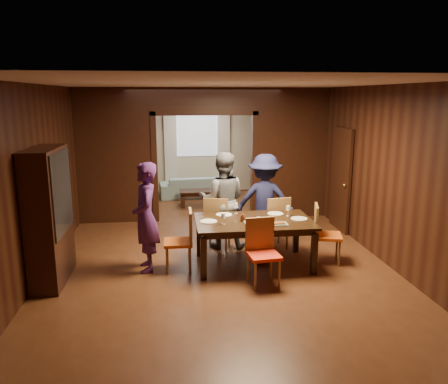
{
  "coord_description": "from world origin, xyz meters",
  "views": [
    {
      "loc": [
        -0.72,
        -7.91,
        2.72
      ],
      "look_at": [
        0.18,
        -0.4,
        1.05
      ],
      "focal_mm": 35.0,
      "sensor_mm": 36.0,
      "label": 1
    }
  ],
  "objects": [
    {
      "name": "chair_far_l",
      "position": [
        0.07,
        -0.35,
        0.48
      ],
      "size": [
        0.54,
        0.54,
        0.97
      ],
      "primitive_type": null,
      "rotation": [
        0.0,
        0.0,
        2.86
      ],
      "color": "#C77B12",
      "rests_on": "floor"
    },
    {
      "name": "person_grey",
      "position": [
        0.17,
        -0.29,
        0.88
      ],
      "size": [
        0.95,
        0.8,
        1.75
      ],
      "primitive_type": "imported",
      "rotation": [
        0.0,
        0.0,
        2.97
      ],
      "color": "slate",
      "rests_on": "floor"
    },
    {
      "name": "plate_far_r",
      "position": [
        1.0,
        -0.92,
        0.77
      ],
      "size": [
        0.27,
        0.27,
        0.01
      ],
      "primitive_type": "cylinder",
      "color": "silver",
      "rests_on": "dining_table"
    },
    {
      "name": "hutch",
      "position": [
        -2.53,
        -1.5,
        1.0
      ],
      "size": [
        0.4,
        1.2,
        2.0
      ],
      "primitive_type": "cube",
      "color": "black",
      "rests_on": "floor"
    },
    {
      "name": "coffee_table",
      "position": [
        -0.16,
        2.79,
        0.2
      ],
      "size": [
        0.8,
        0.5,
        0.4
      ],
      "primitive_type": "cube",
      "color": "black",
      "rests_on": "floor"
    },
    {
      "name": "plate_right",
      "position": [
        1.31,
        -1.27,
        0.77
      ],
      "size": [
        0.27,
        0.27,
        0.01
      ],
      "primitive_type": "cylinder",
      "color": "silver",
      "rests_on": "dining_table"
    },
    {
      "name": "tumbler",
      "position": [
        0.58,
        -1.57,
        0.83
      ],
      "size": [
        0.07,
        0.07,
        0.14
      ],
      "primitive_type": "cylinder",
      "color": "silver",
      "rests_on": "dining_table"
    },
    {
      "name": "window_far",
      "position": [
        0.0,
        4.44,
        1.7
      ],
      "size": [
        1.2,
        0.03,
        1.3
      ],
      "primitive_type": "cube",
      "color": "silver",
      "rests_on": "back_wall"
    },
    {
      "name": "wineglass_far",
      "position": [
        0.34,
        -0.8,
        0.85
      ],
      "size": [
        0.08,
        0.08,
        0.18
      ],
      "primitive_type": null,
      "color": "silver",
      "rests_on": "dining_table"
    },
    {
      "name": "platter_b",
      "position": [
        0.89,
        -1.53,
        0.78
      ],
      "size": [
        0.3,
        0.2,
        0.04
      ],
      "primitive_type": "cube",
      "color": "gray",
      "rests_on": "dining_table"
    },
    {
      "name": "door_right",
      "position": [
        2.7,
        0.5,
        1.05
      ],
      "size": [
        0.06,
        0.9,
        2.1
      ],
      "primitive_type": "cube",
      "color": "black",
      "rests_on": "floor"
    },
    {
      "name": "chair_far_r",
      "position": [
        1.09,
        -0.45,
        0.48
      ],
      "size": [
        0.51,
        0.51,
        0.97
      ],
      "primitive_type": null,
      "rotation": [
        0.0,
        0.0,
        3.32
      ],
      "color": "#E95A16",
      "rests_on": "floor"
    },
    {
      "name": "chair_left",
      "position": [
        -0.66,
        -1.3,
        0.48
      ],
      "size": [
        0.44,
        0.44,
        0.97
      ],
      "primitive_type": null,
      "rotation": [
        0.0,
        0.0,
        -1.58
      ],
      "color": "#C54E12",
      "rests_on": "floor"
    },
    {
      "name": "chair_near",
      "position": [
        0.57,
        -2.03,
        0.48
      ],
      "size": [
        0.49,
        0.49,
        0.97
      ],
      "primitive_type": null,
      "rotation": [
        0.0,
        0.0,
        0.11
      ],
      "color": "red",
      "rests_on": "floor"
    },
    {
      "name": "curtain_right",
      "position": [
        0.75,
        4.4,
        1.25
      ],
      "size": [
        0.35,
        0.06,
        2.4
      ],
      "primitive_type": "cube",
      "color": "white",
      "rests_on": "back_wall"
    },
    {
      "name": "dining_table",
      "position": [
        0.57,
        -1.24,
        0.38
      ],
      "size": [
        1.87,
        1.17,
        0.76
      ],
      "primitive_type": "cube",
      "color": "black",
      "rests_on": "floor"
    },
    {
      "name": "sofa",
      "position": [
        -0.08,
        3.85,
        0.29
      ],
      "size": [
        2.02,
        0.93,
        0.57
      ],
      "primitive_type": "imported",
      "rotation": [
        0.0,
        0.0,
        3.22
      ],
      "color": "#95BDC3",
      "rests_on": "floor"
    },
    {
      "name": "floor",
      "position": [
        0.0,
        0.0,
        0.0
      ],
      "size": [
        9.0,
        9.0,
        0.0
      ],
      "primitive_type": "plane",
      "color": "#522B17",
      "rests_on": "ground"
    },
    {
      "name": "plate_left",
      "position": [
        -0.17,
        -1.25,
        0.77
      ],
      "size": [
        0.27,
        0.27,
        0.01
      ],
      "primitive_type": "cylinder",
      "color": "white",
      "rests_on": "dining_table"
    },
    {
      "name": "wineglass_left",
      "position": [
        0.04,
        -1.42,
        0.85
      ],
      "size": [
        0.08,
        0.08,
        0.18
      ],
      "primitive_type": null,
      "color": "silver",
      "rests_on": "dining_table"
    },
    {
      "name": "plate_far_l",
      "position": [
        0.12,
        -0.88,
        0.77
      ],
      "size": [
        0.27,
        0.27,
        0.01
      ],
      "primitive_type": "cylinder",
      "color": "white",
      "rests_on": "dining_table"
    },
    {
      "name": "platter_a",
      "position": [
        0.53,
        -1.39,
        0.78
      ],
      "size": [
        0.3,
        0.2,
        0.04
      ],
      "primitive_type": "cube",
      "color": "gray",
      "rests_on": "dining_table"
    },
    {
      "name": "chair_right",
      "position": [
        1.81,
        -1.26,
        0.48
      ],
      "size": [
        0.54,
        0.54,
        0.97
      ],
      "primitive_type": null,
      "rotation": [
        0.0,
        0.0,
        1.31
      ],
      "color": "#EE5A16",
      "rests_on": "floor"
    },
    {
      "name": "serving_bowl",
      "position": [
        0.72,
        -1.15,
        0.79
      ],
      "size": [
        0.28,
        0.28,
        0.07
      ],
      "primitive_type": "imported",
      "color": "black",
      "rests_on": "dining_table"
    },
    {
      "name": "condiment_jar",
      "position": [
        0.38,
        -1.28,
        0.82
      ],
      "size": [
        0.08,
        0.08,
        0.11
      ],
      "primitive_type": null,
      "color": "#4A2011",
      "rests_on": "dining_table"
    },
    {
      "name": "wineglass_right",
      "position": [
        1.18,
        -1.07,
        0.85
      ],
      "size": [
        0.08,
        0.08,
        0.18
      ],
      "primitive_type": null,
      "color": "white",
      "rests_on": "dining_table"
    },
    {
      "name": "ceiling",
      "position": [
        0.0,
        0.0,
        2.9
      ],
      "size": [
        5.5,
        9.0,
        0.02
      ],
      "primitive_type": "cube",
      "color": "silver",
      "rests_on": "room_walls"
    },
    {
      "name": "person_purple",
      "position": [
        -1.15,
        -1.24,
        0.87
      ],
      "size": [
        0.5,
        0.68,
        1.73
      ],
      "primitive_type": "imported",
      "rotation": [
        0.0,
        0.0,
        -1.43
      ],
      "color": "#49205F",
      "rests_on": "floor"
    },
    {
      "name": "curtain_left",
      "position": [
        -0.75,
        4.4,
        1.25
      ],
      "size": [
        0.35,
        0.06,
        2.4
      ],
      "primitive_type": "cube",
      "color": "white",
      "rests_on": "back_wall"
    },
    {
      "name": "room_walls",
      "position": [
        0.0,
        1.89,
        1.51
      ],
      "size": [
        5.52,
        9.01,
        2.9
      ],
      "color": "black",
      "rests_on": "floor"
    },
    {
      "name": "person_navy",
      "position": [
        0.96,
        -0.25,
        0.85
      ],
      "size": [
        1.21,
        0.88,
        1.7
      ],
      "primitive_type": "imported",
      "rotation": [
        0.0,
        0.0,
        2.9
      ],
      "color": "#181A3C",
      "rests_on": "floor"
    },
    {
      "name": "plate_near",
      "position": [
        0.56,
        -1.59,
        0.77
      ],
      "size": [
        0.27,
        0.27,
        0.01
      ],
      "primitive_type": "cylinder",
      "color": "silver",
      "rests_on": "dining_table"
    }
  ]
}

